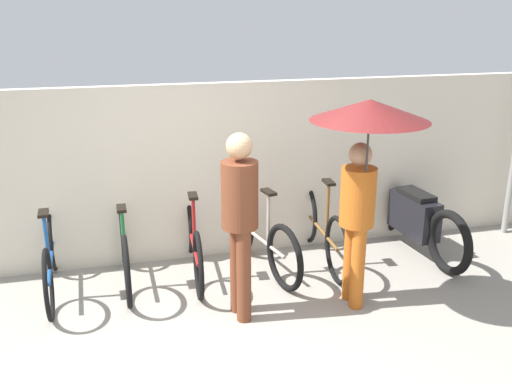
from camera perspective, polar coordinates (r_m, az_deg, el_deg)
The scene contains 10 objects.
ground_plane at distance 4.67m, azimuth -2.87°, elevation -17.20°, with size 30.00×30.00×0.00m, color gray.
back_wall at distance 6.20m, azimuth -7.10°, elevation 1.83°, with size 11.93×0.12×1.93m.
parked_bicycle_0 at distance 5.94m, azimuth -19.85°, elevation -6.18°, with size 0.44×1.72×1.03m.
parked_bicycle_1 at distance 5.93m, azimuth -13.05°, elevation -5.44°, with size 0.44×1.71×1.10m.
parked_bicycle_2 at distance 6.01m, azimuth -6.32°, elevation -4.86°, with size 0.44×1.77×1.04m.
parked_bicycle_3 at distance 6.06m, azimuth 0.38°, elevation -4.52°, with size 0.54×1.70×1.09m.
parked_bicycle_4 at distance 6.30m, azimuth 6.50°, elevation -3.59°, with size 0.44×1.79×1.08m.
pedestrian_leading at distance 4.91m, azimuth -1.63°, elevation -2.09°, with size 0.32×0.32×1.70m.
pedestrian_center at distance 4.97m, azimuth 10.88°, elevation 4.51°, with size 1.01×1.01×1.96m.
motorcycle at distance 6.73m, azimuth 15.50°, elevation -2.47°, with size 0.58×1.97×0.91m.
Camera 1 is at (-0.73, -3.73, 2.71)m, focal length 40.00 mm.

